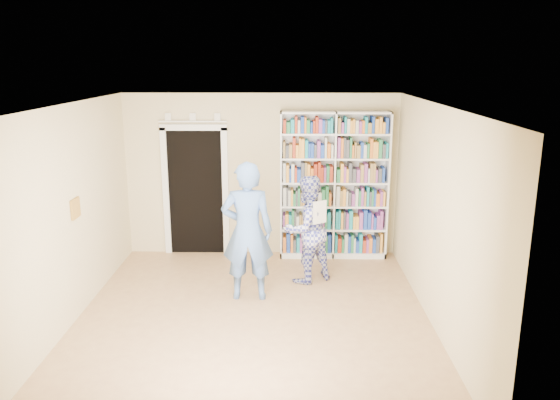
% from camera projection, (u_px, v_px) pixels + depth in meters
% --- Properties ---
extents(floor, '(5.00, 5.00, 0.00)m').
position_uv_depth(floor, '(253.00, 319.00, 6.98)').
color(floor, '#9E704C').
rests_on(floor, ground).
extents(ceiling, '(5.00, 5.00, 0.00)m').
position_uv_depth(ceiling, '(250.00, 105.00, 6.30)').
color(ceiling, white).
rests_on(ceiling, wall_back).
extents(wall_back, '(4.50, 0.00, 4.50)m').
position_uv_depth(wall_back, '(261.00, 175.00, 9.06)').
color(wall_back, beige).
rests_on(wall_back, floor).
extents(wall_left, '(0.00, 5.00, 5.00)m').
position_uv_depth(wall_left, '(68.00, 217.00, 6.67)').
color(wall_left, beige).
rests_on(wall_left, floor).
extents(wall_right, '(0.00, 5.00, 5.00)m').
position_uv_depth(wall_right, '(437.00, 218.00, 6.61)').
color(wall_right, beige).
rests_on(wall_right, floor).
extents(bookshelf, '(1.76, 0.33, 2.42)m').
position_uv_depth(bookshelf, '(334.00, 185.00, 8.92)').
color(bookshelf, white).
rests_on(bookshelf, floor).
extents(doorway, '(1.10, 0.08, 2.43)m').
position_uv_depth(doorway, '(196.00, 185.00, 9.10)').
color(doorway, black).
rests_on(doorway, floor).
extents(wall_art, '(0.03, 0.25, 0.25)m').
position_uv_depth(wall_art, '(75.00, 208.00, 6.85)').
color(wall_art, brown).
rests_on(wall_art, wall_left).
extents(man_blue, '(0.72, 0.48, 1.92)m').
position_uv_depth(man_blue, '(247.00, 231.00, 7.37)').
color(man_blue, '#4F72B0').
rests_on(man_blue, floor).
extents(man_plaid, '(0.98, 0.93, 1.60)m').
position_uv_depth(man_plaid, '(307.00, 229.00, 8.00)').
color(man_plaid, '#303594').
rests_on(man_plaid, floor).
extents(paper_sheet, '(0.20, 0.14, 0.33)m').
position_uv_depth(paper_sheet, '(320.00, 212.00, 7.73)').
color(paper_sheet, white).
rests_on(paper_sheet, man_plaid).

